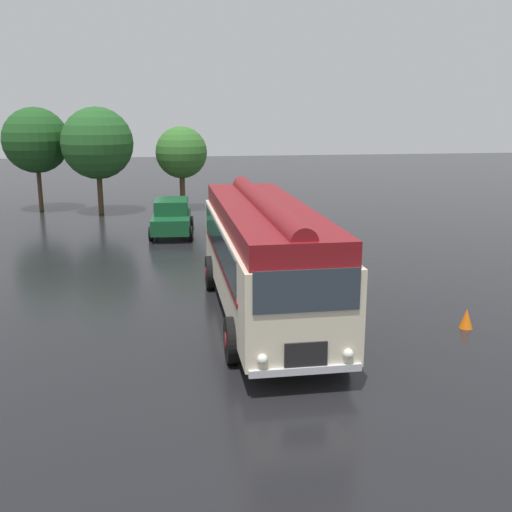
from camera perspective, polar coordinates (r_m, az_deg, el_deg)
ground_plane at (r=17.07m, az=1.45°, el=-5.99°), size 120.00×120.00×0.00m
vintage_bus at (r=16.78m, az=0.79°, el=0.42°), size 2.95×10.15×3.49m
car_near_left at (r=28.50m, az=-8.02°, el=3.72°), size 2.16×4.30×1.66m
car_mid_left at (r=28.48m, az=-2.20°, el=3.84°), size 2.23×4.33×1.66m
tree_far_left at (r=37.05m, az=-20.20°, el=10.37°), size 3.73×3.73×5.91m
tree_left_of_centre at (r=34.99m, az=-14.93°, el=10.36°), size 3.98×3.98×5.92m
tree_centre at (r=35.31m, az=-7.27°, el=9.78°), size 2.97×2.97×4.82m
traffic_cone at (r=17.24m, az=19.40°, el=-5.63°), size 0.36×0.36×0.55m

